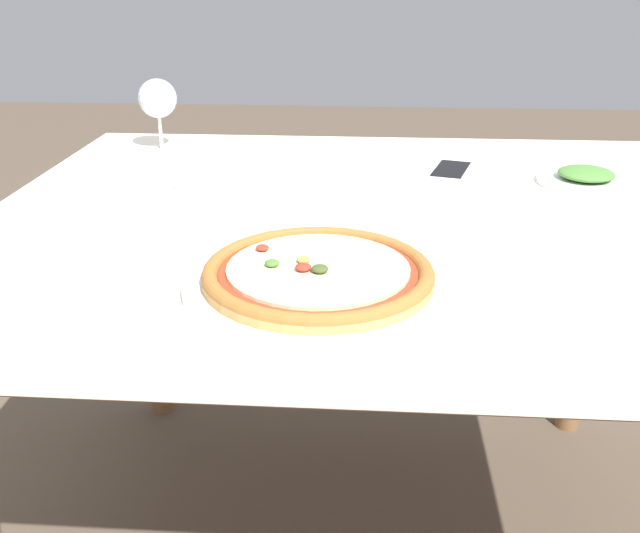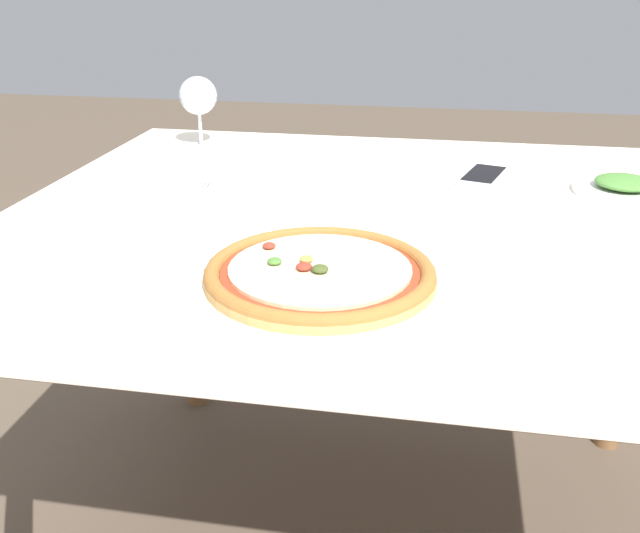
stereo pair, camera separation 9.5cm
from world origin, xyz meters
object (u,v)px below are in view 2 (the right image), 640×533
fork (198,194)px  cell_phone (484,176)px  dining_table (385,258)px  pizza_plate (320,276)px  side_plate (624,187)px  wine_glass_far_left (198,97)px

fork → cell_phone: size_ratio=1.08×
dining_table → cell_phone: bearing=56.8°
pizza_plate → cell_phone: bearing=67.7°
side_plate → pizza_plate: bearing=-133.6°
dining_table → cell_phone: (0.17, 0.26, 0.08)m
wine_glass_far_left → side_plate: size_ratio=0.88×
dining_table → pizza_plate: (-0.06, -0.31, 0.10)m
dining_table → pizza_plate: bearing=-101.5°
dining_table → fork: fork is taller
dining_table → fork: size_ratio=7.86×
dining_table → side_plate: size_ratio=7.19×
pizza_plate → wine_glass_far_left: size_ratio=2.24×
pizza_plate → fork: bearing=129.5°
dining_table → wine_glass_far_left: size_ratio=8.21×
fork → cell_phone: cell_phone is taller
pizza_plate → wine_glass_far_left: bearing=119.8°
dining_table → wine_glass_far_left: (-0.48, 0.41, 0.19)m
side_plate → wine_glass_far_left: bearing=167.1°
side_plate → fork: bearing=-168.8°
fork → pizza_plate: bearing=-50.5°
dining_table → pizza_plate: 0.33m
pizza_plate → side_plate: bearing=46.4°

